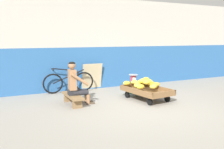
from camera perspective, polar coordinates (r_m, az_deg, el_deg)
ground_plane at (r=6.36m, az=7.92°, el=-7.82°), size 80.00×80.00×0.00m
back_wall at (r=8.93m, az=-3.51°, el=6.93°), size 16.00×0.30×3.10m
banana_cart at (r=7.29m, az=7.77°, el=-3.80°), size 0.99×1.52×0.36m
banana_pile at (r=7.37m, az=7.04°, el=-1.91°), size 0.92×1.08×0.26m
low_bench at (r=6.79m, az=-8.83°, el=-5.08°), size 0.30×1.10×0.27m
vendor_seated at (r=6.73m, az=-8.17°, el=-1.98°), size 0.71×0.53×1.14m
plastic_crate at (r=8.21m, az=4.78°, el=-3.04°), size 0.36×0.28×0.30m
weighing_scale at (r=8.16m, az=4.80°, el=-0.96°), size 0.30×0.30×0.29m
bicycle_near_left at (r=8.31m, az=-9.70°, el=-1.58°), size 1.66×0.48×0.86m
sign_board at (r=8.73m, az=-4.49°, el=-0.43°), size 0.70×0.19×0.89m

